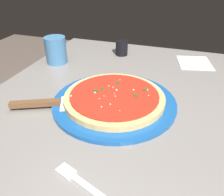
{
  "coord_description": "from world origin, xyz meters",
  "views": [
    {
      "loc": [
        -0.51,
        -0.16,
        1.07
      ],
      "look_at": [
        -0.0,
        0.0,
        0.74
      ],
      "focal_mm": 37.02,
      "sensor_mm": 36.0,
      "label": 1
    }
  ],
  "objects_px": {
    "pizza_server": "(51,103)",
    "fork": "(91,189)",
    "pizza": "(112,98)",
    "cup_small_sauce": "(122,48)",
    "cup_tall_drink": "(56,50)",
    "serving_plate": "(112,103)",
    "napkin_folded_right": "(194,63)"
  },
  "relations": [
    {
      "from": "pizza_server",
      "to": "fork",
      "type": "height_order",
      "value": "pizza_server"
    },
    {
      "from": "pizza",
      "to": "fork",
      "type": "height_order",
      "value": "pizza"
    },
    {
      "from": "pizza_server",
      "to": "cup_small_sauce",
      "type": "xyz_separation_m",
      "value": [
        0.43,
        -0.07,
        0.01
      ]
    },
    {
      "from": "cup_tall_drink",
      "to": "cup_small_sauce",
      "type": "distance_m",
      "value": 0.26
    },
    {
      "from": "cup_tall_drink",
      "to": "fork",
      "type": "height_order",
      "value": "cup_tall_drink"
    },
    {
      "from": "pizza",
      "to": "fork",
      "type": "relative_size",
      "value": 1.5
    },
    {
      "from": "serving_plate",
      "to": "pizza_server",
      "type": "relative_size",
      "value": 1.54
    },
    {
      "from": "serving_plate",
      "to": "cup_small_sauce",
      "type": "distance_m",
      "value": 0.38
    },
    {
      "from": "cup_small_sauce",
      "to": "fork",
      "type": "xyz_separation_m",
      "value": [
        -0.64,
        -0.13,
        -0.03
      ]
    },
    {
      "from": "pizza",
      "to": "fork",
      "type": "bearing_deg",
      "value": -169.18
    },
    {
      "from": "serving_plate",
      "to": "pizza_server",
      "type": "distance_m",
      "value": 0.16
    },
    {
      "from": "cup_tall_drink",
      "to": "serving_plate",
      "type": "bearing_deg",
      "value": -126.06
    },
    {
      "from": "cup_small_sauce",
      "to": "pizza_server",
      "type": "bearing_deg",
      "value": 171.41
    },
    {
      "from": "pizza_server",
      "to": "cup_tall_drink",
      "type": "bearing_deg",
      "value": 27.12
    },
    {
      "from": "pizza_server",
      "to": "napkin_folded_right",
      "type": "distance_m",
      "value": 0.56
    },
    {
      "from": "serving_plate",
      "to": "cup_tall_drink",
      "type": "xyz_separation_m",
      "value": [
        0.21,
        0.29,
        0.04
      ]
    },
    {
      "from": "napkin_folded_right",
      "to": "fork",
      "type": "relative_size",
      "value": 0.73
    },
    {
      "from": "serving_plate",
      "to": "cup_tall_drink",
      "type": "distance_m",
      "value": 0.36
    },
    {
      "from": "serving_plate",
      "to": "napkin_folded_right",
      "type": "height_order",
      "value": "serving_plate"
    },
    {
      "from": "pizza",
      "to": "cup_small_sauce",
      "type": "bearing_deg",
      "value": 12.5
    },
    {
      "from": "pizza",
      "to": "napkin_folded_right",
      "type": "bearing_deg",
      "value": -29.03
    },
    {
      "from": "cup_small_sauce",
      "to": "fork",
      "type": "distance_m",
      "value": 0.65
    },
    {
      "from": "serving_plate",
      "to": "pizza",
      "type": "xyz_separation_m",
      "value": [
        0.0,
        -0.0,
        0.01
      ]
    },
    {
      "from": "serving_plate",
      "to": "cup_tall_drink",
      "type": "height_order",
      "value": "cup_tall_drink"
    },
    {
      "from": "pizza",
      "to": "cup_tall_drink",
      "type": "xyz_separation_m",
      "value": [
        0.21,
        0.29,
        0.03
      ]
    },
    {
      "from": "napkin_folded_right",
      "to": "fork",
      "type": "height_order",
      "value": "fork"
    },
    {
      "from": "serving_plate",
      "to": "fork",
      "type": "xyz_separation_m",
      "value": [
        -0.27,
        -0.05,
        -0.0
      ]
    },
    {
      "from": "pizza_server",
      "to": "pizza",
      "type": "bearing_deg",
      "value": -64.96
    },
    {
      "from": "pizza",
      "to": "cup_tall_drink",
      "type": "distance_m",
      "value": 0.36
    },
    {
      "from": "cup_tall_drink",
      "to": "cup_small_sauce",
      "type": "relative_size",
      "value": 1.68
    },
    {
      "from": "pizza_server",
      "to": "fork",
      "type": "xyz_separation_m",
      "value": [
        -0.2,
        -0.2,
        -0.01
      ]
    },
    {
      "from": "cup_tall_drink",
      "to": "napkin_folded_right",
      "type": "bearing_deg",
      "value": -72.14
    }
  ]
}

